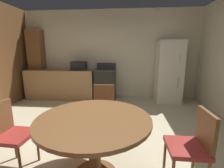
# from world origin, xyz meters

# --- Properties ---
(ground_plane) EXTENTS (14.00, 14.00, 0.00)m
(ground_plane) POSITION_xyz_m (0.00, 0.00, 0.00)
(ground_plane) COLOR beige
(wall_back) EXTENTS (5.70, 0.12, 2.70)m
(wall_back) POSITION_xyz_m (0.00, 2.92, 1.35)
(wall_back) COLOR beige
(wall_back) RESTS_ON ground
(kitchen_counter) EXTENTS (2.08, 0.60, 0.90)m
(kitchen_counter) POSITION_xyz_m (-1.51, 2.52, 0.45)
(kitchen_counter) COLOR #9E754C
(kitchen_counter) RESTS_ON ground
(pantry_column) EXTENTS (0.44, 0.36, 2.10)m
(pantry_column) POSITION_xyz_m (-2.33, 2.70, 1.05)
(pantry_column) COLOR brown
(pantry_column) RESTS_ON ground
(oven_range) EXTENTS (0.60, 0.60, 1.10)m
(oven_range) POSITION_xyz_m (-0.12, 2.53, 0.47)
(oven_range) COLOR black
(oven_range) RESTS_ON ground
(refrigerator) EXTENTS (0.68, 0.68, 1.76)m
(refrigerator) POSITION_xyz_m (1.72, 2.47, 0.88)
(refrigerator) COLOR silver
(refrigerator) RESTS_ON ground
(microwave) EXTENTS (0.44, 0.32, 0.26)m
(microwave) POSITION_xyz_m (-0.92, 2.52, 1.03)
(microwave) COLOR black
(microwave) RESTS_ON kitchen_counter
(dining_table) EXTENTS (1.26, 1.26, 0.76)m
(dining_table) POSITION_xyz_m (0.15, -0.56, 0.61)
(dining_table) COLOR brown
(dining_table) RESTS_ON ground
(chair_north) EXTENTS (0.42, 0.42, 0.87)m
(chair_north) POSITION_xyz_m (0.11, 0.51, 0.50)
(chair_north) COLOR brown
(chair_north) RESTS_ON ground
(chair_west) EXTENTS (0.42, 0.42, 0.87)m
(chair_west) POSITION_xyz_m (-0.92, -0.50, 0.50)
(chair_west) COLOR brown
(chair_west) RESTS_ON ground
(chair_east) EXTENTS (0.40, 0.40, 0.87)m
(chair_east) POSITION_xyz_m (1.22, -0.57, 0.50)
(chair_east) COLOR brown
(chair_east) RESTS_ON ground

